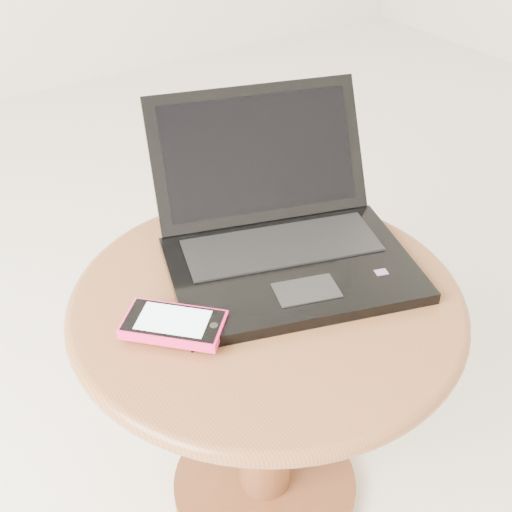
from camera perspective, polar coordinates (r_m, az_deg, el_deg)
table at (r=1.01m, az=0.87°, el=-7.40°), size 0.56×0.56×0.44m
laptop at (r=1.00m, az=2.15°, el=1.86°), size 0.43×0.43×0.20m
phone_black at (r=0.90m, az=-5.40°, el=-5.69°), size 0.11×0.11×0.01m
phone_pink at (r=0.88m, az=-6.91°, el=-5.68°), size 0.14×0.14×0.02m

